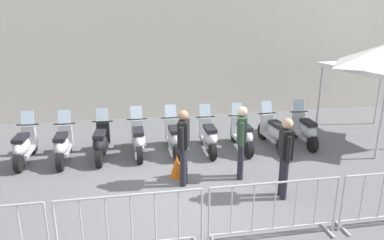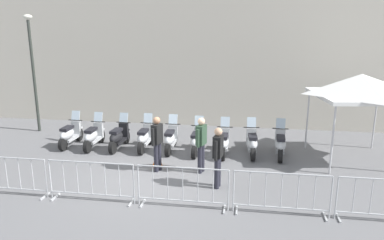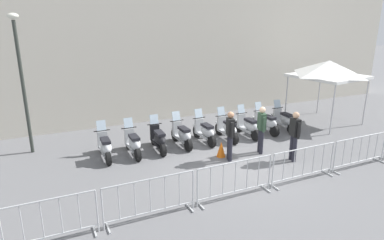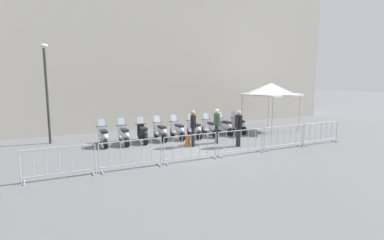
{
  "view_description": "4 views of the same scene",
  "coord_description": "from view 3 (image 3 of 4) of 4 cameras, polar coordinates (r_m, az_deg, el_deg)",
  "views": [
    {
      "loc": [
        -2.07,
        -6.34,
        3.69
      ],
      "look_at": [
        0.85,
        2.25,
        0.95
      ],
      "focal_mm": 32.68,
      "sensor_mm": 36.0,
      "label": 1
    },
    {
      "loc": [
        1.14,
        -10.2,
        4.36
      ],
      "look_at": [
        1.17,
        2.12,
        1.23
      ],
      "focal_mm": 34.23,
      "sensor_mm": 36.0,
      "label": 2
    },
    {
      "loc": [
        -6.84,
        -7.59,
        4.62
      ],
      "look_at": [
        -0.5,
        1.98,
        1.17
      ],
      "focal_mm": 31.02,
      "sensor_mm": 36.0,
      "label": 3
    },
    {
      "loc": [
        -7.88,
        -11.03,
        3.34
      ],
      "look_at": [
        0.75,
        1.6,
        1.08
      ],
      "focal_mm": 28.02,
      "sensor_mm": 36.0,
      "label": 4
    }
  ],
  "objects": [
    {
      "name": "motorcycle_1",
      "position": [
        11.93,
        -10.08,
        -3.97
      ],
      "size": [
        0.63,
        1.72,
        1.24
      ],
      "color": "black",
      "rests_on": "ground"
    },
    {
      "name": "officer_mid_plaza",
      "position": [
        11.67,
        17.2,
        -2.23
      ],
      "size": [
        0.32,
        0.53,
        1.73
      ],
      "color": "#23232D",
      "rests_on": "ground"
    },
    {
      "name": "motorcycle_3",
      "position": [
        12.6,
        -1.7,
        -2.58
      ],
      "size": [
        0.61,
        1.72,
        1.24
      ],
      "color": "black",
      "rests_on": "ground"
    },
    {
      "name": "motorcycle_7",
      "position": [
        14.44,
        12.61,
        -0.46
      ],
      "size": [
        0.56,
        1.73,
        1.24
      ],
      "color": "black",
      "rests_on": "ground"
    },
    {
      "name": "motorcycle_2",
      "position": [
        12.22,
        -5.77,
        -3.29
      ],
      "size": [
        0.69,
        1.71,
        1.24
      ],
      "color": "black",
      "rests_on": "ground"
    },
    {
      "name": "motorcycle_6",
      "position": [
        13.83,
        9.61,
        -1.05
      ],
      "size": [
        0.62,
        1.72,
        1.24
      ],
      "color": "black",
      "rests_on": "ground"
    },
    {
      "name": "ground_plane",
      "position": [
        11.21,
        7.83,
        -7.78
      ],
      "size": [
        120.0,
        120.0,
        0.0
      ],
      "primitive_type": "plane",
      "color": "slate"
    },
    {
      "name": "motorcycle_5",
      "position": [
        13.35,
        6.11,
        -1.56
      ],
      "size": [
        0.65,
        1.72,
        1.24
      ],
      "color": "black",
      "rests_on": "ground"
    },
    {
      "name": "street_lamp",
      "position": [
        12.82,
        -27.37,
        7.64
      ],
      "size": [
        0.36,
        0.36,
        4.86
      ],
      "color": "#2D332D",
      "rests_on": "ground"
    },
    {
      "name": "barrier_segment_4",
      "position": [
        12.13,
        26.91,
        -4.89
      ],
      "size": [
        2.26,
        0.76,
        1.07
      ],
      "color": "#B2B5B7",
      "rests_on": "ground"
    },
    {
      "name": "barrier_segment_3",
      "position": [
        10.45,
        18.64,
        -7.25
      ],
      "size": [
        2.26,
        0.76,
        1.07
      ],
      "color": "#B2B5B7",
      "rests_on": "ground"
    },
    {
      "name": "traffic_cone",
      "position": [
        11.75,
        5.03,
        -5.03
      ],
      "size": [
        0.32,
        0.32,
        0.55
      ],
      "primitive_type": "cone",
      "color": "orange",
      "rests_on": "ground"
    },
    {
      "name": "motorcycle_8",
      "position": [
        15.02,
        15.55,
        -0.01
      ],
      "size": [
        0.68,
        1.71,
        1.24
      ],
      "color": "black",
      "rests_on": "ground"
    },
    {
      "name": "barrier_segment_0",
      "position": [
        7.95,
        -24.35,
        -15.89
      ],
      "size": [
        2.26,
        0.76,
        1.07
      ],
      "color": "#B2B5B7",
      "rests_on": "ground"
    },
    {
      "name": "officer_by_barriers",
      "position": [
        11.25,
        6.57,
        -2.25
      ],
      "size": [
        0.36,
        0.5,
        1.73
      ],
      "color": "#23232D",
      "rests_on": "ground"
    },
    {
      "name": "officer_near_row_end",
      "position": [
        12.05,
        11.85,
        -1.22
      ],
      "size": [
        0.36,
        0.5,
        1.73
      ],
      "color": "#23232D",
      "rests_on": "ground"
    },
    {
      "name": "barrier_segment_2",
      "position": [
        9.09,
        7.44,
        -10.17
      ],
      "size": [
        2.26,
        0.76,
        1.07
      ],
      "color": "#B2B5B7",
      "rests_on": "ground"
    },
    {
      "name": "barrier_segment_1",
      "position": [
        8.2,
        -7.18,
        -13.33
      ],
      "size": [
        2.26,
        0.76,
        1.07
      ],
      "color": "#B2B5B7",
      "rests_on": "ground"
    },
    {
      "name": "motorcycle_0",
      "position": [
        11.83,
        -14.72,
        -4.46
      ],
      "size": [
        0.65,
        1.72,
        1.24
      ],
      "color": "black",
      "rests_on": "ground"
    },
    {
      "name": "motorcycle_4",
      "position": [
        12.98,
        2.25,
        -2.01
      ],
      "size": [
        0.6,
        1.72,
        1.24
      ],
      "color": "black",
      "rests_on": "ground"
    },
    {
      "name": "canopy_tent",
      "position": [
        16.34,
        22.46,
        8.08
      ],
      "size": [
        2.74,
        2.74,
        2.91
      ],
      "color": "silver",
      "rests_on": "ground"
    }
  ]
}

